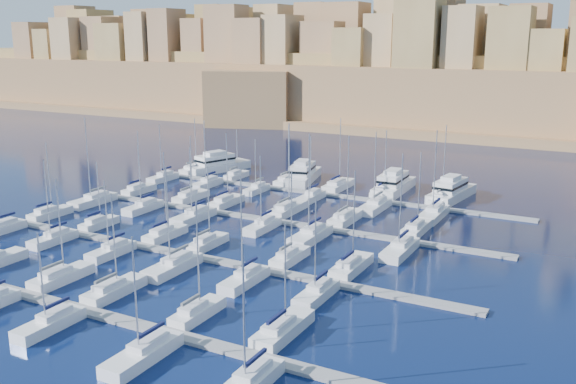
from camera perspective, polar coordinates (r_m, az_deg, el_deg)
The scene contains 53 objects.
ground at distance 106.05m, azimuth -4.15°, elevation -3.97°, with size 600.00×600.00×0.00m, color black.
pontoon_near at distance 81.25m, azimuth -17.28°, elevation -10.12°, with size 84.00×2.00×0.40m, color slate.
pontoon_mid_near at distance 96.62m, azimuth -7.98°, elevation -5.74°, with size 84.00×2.00×0.40m, color slate.
pontoon_mid_far at distance 114.17m, azimuth -1.47°, elevation -2.53°, with size 84.00×2.00×0.40m, color slate.
pontoon_far at distance 133.05m, azimuth 3.23°, elevation -0.19°, with size 84.00×2.00×0.40m, color slate.
sailboat_2 at distance 91.90m, azimuth -19.54°, elevation -7.11°, with size 2.83×9.44×14.38m.
sailboat_3 at distance 85.42m, azimuth -15.20°, elevation -8.38°, with size 2.81×9.37×13.61m.
sailboat_4 at distance 77.04m, azimuth -8.07°, elevation -10.52°, with size 2.51×8.35×14.34m.
sailboat_5 at distance 72.19m, azimuth -0.48°, elevation -12.11°, with size 2.97×9.91×13.05m.
sailboat_9 at distance 78.30m, azimuth -20.39°, elevation -10.90°, with size 2.61×8.69×11.79m.
sailboat_10 at distance 68.78m, azimuth -12.74°, elevation -13.86°, with size 2.96×9.85×13.72m.
sailboat_11 at distance 62.35m, azimuth -3.53°, elevation -16.61°, with size 2.80×9.34×14.90m.
sailboat_12 at distance 124.35m, azimuth -20.41°, elevation -1.79°, with size 2.59×8.65×13.99m.
sailboat_13 at distance 115.22m, azimuth -16.47°, elevation -2.70°, with size 2.30×7.66×11.73m.
sailboat_14 at distance 106.56m, azimuth -10.89°, elevation -3.68°, with size 2.64×8.82×14.49m.
sailboat_15 at distance 101.26m, azimuth -7.14°, elevation -4.48°, with size 2.46×8.20×13.08m.
sailboat_16 at distance 94.09m, azimuth 0.15°, elevation -5.80°, with size 2.53×8.42×13.83m.
sailboat_17 at distance 90.88m, azimuth 5.63°, elevation -6.58°, with size 2.93×9.78×14.64m.
sailboat_18 at distance 117.88m, azimuth -24.15°, elevation -2.97°, with size 2.64×8.81×13.81m.
sailboat_19 at distance 108.86m, azimuth -20.13°, elevation -3.93°, with size 2.54×8.45×13.82m.
sailboat_20 at distance 100.25m, azimuth -15.41°, elevation -5.08°, with size 2.57×8.56×12.05m.
sailboat_21 at distance 91.90m, azimuth -10.17°, elevation -6.49°, with size 3.09×10.30×15.43m.
sailboat_22 at distance 86.09m, azimuth -3.87°, elevation -7.72°, with size 2.73×9.10×15.21m.
sailboat_23 at distance 81.49m, azimuth 2.57°, elevation -9.00°, with size 2.63×8.77×13.34m.
sailboat_24 at distance 137.92m, azimuth -13.11°, elevation 0.20°, with size 2.53×8.42×13.32m.
sailboat_25 at distance 130.08m, azimuth -8.66°, elevation -0.41°, with size 2.74×9.13×13.25m.
sailboat_26 at distance 125.22m, azimuth -5.51°, elevation -0.86°, with size 2.73×9.09×14.39m.
sailboat_27 at distance 119.27m, azimuth -0.05°, elevation -1.53°, with size 3.18×10.61×17.06m.
sailboat_28 at distance 114.04m, azimuth 5.15°, elevation -2.31°, with size 2.99×9.97×15.69m.
sailboat_29 at distance 109.71m, azimuth 11.34°, elevation -3.19°, with size 2.89×9.62×13.95m.
sailboat_30 at distance 131.22m, azimuth -16.91°, elevation -0.71°, with size 3.14×10.48×17.31m.
sailboat_31 at distance 123.75m, azimuth -12.74°, elevation -1.33°, with size 2.70×9.00×12.97m.
sailboat_32 at distance 115.90m, azimuth -8.35°, elevation -2.15°, with size 3.04×10.12×13.68m.
sailboat_33 at distance 109.01m, azimuth -2.27°, elevation -3.04°, with size 2.64×8.82×13.27m.
sailboat_34 at distance 103.79m, azimuth 2.01°, elevation -3.88°, with size 3.27×10.90×17.74m.
sailboat_35 at distance 98.75m, azimuth 9.93°, elevation -5.03°, with size 3.07×10.24×15.88m.
sailboat_36 at distance 156.23m, azimuth -8.29°, elevation 1.99°, with size 2.80×9.35×13.27m.
sailboat_37 at distance 148.62m, azimuth -4.62°, elevation 1.48°, with size 2.30×7.65×11.62m.
sailboat_38 at distance 142.56m, azimuth -0.06°, elevation 1.00°, with size 2.64×8.81×13.46m.
sailboat_39 at distance 138.33m, azimuth 4.48°, elevation 0.58°, with size 3.25×10.82×15.49m.
sailboat_40 at distance 133.96m, azimuth 8.48°, elevation 0.02°, with size 2.83×9.45×13.77m.
sailboat_41 at distance 130.76m, azimuth 13.48°, elevation -0.55°, with size 2.98×9.95×15.63m.
sailboat_42 at distance 148.48m, azimuth -11.03°, elevation 1.26°, with size 2.59×8.65×13.08m.
sailboat_43 at distance 141.05m, azimuth -7.18°, elevation 0.76°, with size 2.67×8.90×14.90m.
sailboat_44 at distance 135.05m, azimuth -2.78°, elevation 0.25°, with size 2.27×7.57×11.74m.
sailboat_45 at distance 128.47m, azimuth 2.10°, elevation -0.43°, with size 2.61×8.71×13.38m.
sailboat_46 at distance 122.29m, azimuth 7.74°, elevation -1.27°, with size 3.22×10.72×15.33m.
sailboat_47 at distance 119.02m, azimuth 12.81°, elevation -1.91°, with size 3.21×10.69×16.47m.
motor_yacht_a at distance 157.04m, azimuth -6.35°, elevation 2.48°, with size 10.10×17.37×5.25m.
motor_yacht_b at distance 145.00m, azimuth 1.33°, elevation 1.62°, with size 8.41×16.93×5.25m.
motor_yacht_c at distance 136.88m, azimuth 9.36°, elevation 0.70°, with size 5.28×16.41×5.25m.
motor_yacht_d at distance 133.34m, azimuth 14.30°, elevation 0.11°, with size 6.70×16.26×5.25m.
fortified_city at distance 247.11m, azimuth 15.62°, elevation 9.22°, with size 460.00×108.95×59.52m.
Camera 1 is at (54.43, -85.10, 32.27)m, focal length 40.00 mm.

